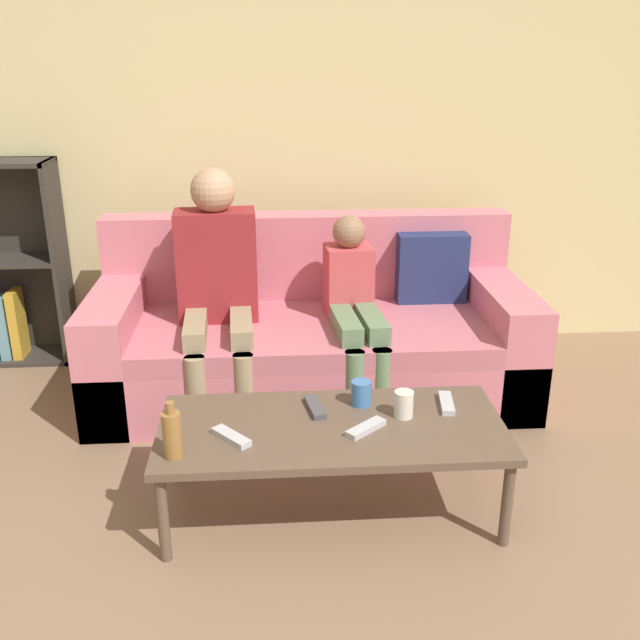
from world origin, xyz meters
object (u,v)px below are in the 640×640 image
(person_adult, at_px, (217,274))
(cup_near, at_px, (404,404))
(cup_far, at_px, (361,393))
(tv_remote_0, at_px, (231,437))
(person_child, at_px, (354,304))
(coffee_table, at_px, (332,433))
(tv_remote_1, at_px, (366,428))
(couch, at_px, (313,338))
(bottle, at_px, (172,434))
(tv_remote_2, at_px, (315,407))
(tv_remote_3, at_px, (446,403))

(person_adult, xyz_separation_m, cup_near, (0.74, -0.92, -0.23))
(cup_far, bearing_deg, tv_remote_0, -154.34)
(person_child, bearing_deg, cup_far, -99.20)
(coffee_table, bearing_deg, cup_far, 51.02)
(cup_far, bearing_deg, tv_remote_1, -92.08)
(coffee_table, height_order, person_child, person_child)
(person_adult, height_order, tv_remote_0, person_adult)
(couch, bearing_deg, tv_remote_0, -107.29)
(couch, distance_m, tv_remote_0, 1.19)
(tv_remote_0, bearing_deg, cup_near, -29.77)
(cup_near, xyz_separation_m, bottle, (-0.82, -0.22, 0.04))
(tv_remote_2, bearing_deg, coffee_table, -76.17)
(cup_near, height_order, tv_remote_2, cup_near)
(coffee_table, relative_size, person_child, 1.40)
(person_child, height_order, bottle, person_child)
(tv_remote_1, distance_m, bottle, 0.68)
(couch, height_order, cup_far, couch)
(couch, bearing_deg, cup_far, -81.59)
(person_adult, bearing_deg, coffee_table, -67.32)
(cup_far, bearing_deg, coffee_table, -128.98)
(coffee_table, xyz_separation_m, person_child, (0.18, 0.91, 0.17))
(person_adult, xyz_separation_m, tv_remote_2, (0.41, -0.85, -0.27))
(bottle, bearing_deg, person_child, 56.08)
(coffee_table, relative_size, tv_remote_0, 7.90)
(tv_remote_0, bearing_deg, bottle, 166.32)
(coffee_table, bearing_deg, tv_remote_2, 114.12)
(coffee_table, xyz_separation_m, person_adult, (-0.47, 0.97, 0.32))
(person_adult, relative_size, tv_remote_1, 7.09)
(person_adult, xyz_separation_m, person_child, (0.65, -0.06, -0.14))
(coffee_table, bearing_deg, person_child, 78.65)
(coffee_table, relative_size, person_adult, 1.11)
(tv_remote_1, bearing_deg, tv_remote_2, -175.45)
(tv_remote_1, bearing_deg, cup_far, 137.33)
(tv_remote_2, bearing_deg, person_child, 63.00)
(tv_remote_0, relative_size, tv_remote_2, 0.91)
(tv_remote_3, relative_size, bottle, 0.86)
(tv_remote_2, distance_m, bottle, 0.58)
(person_child, height_order, tv_remote_3, person_child)
(person_adult, xyz_separation_m, tv_remote_3, (0.92, -0.85, -0.27))
(tv_remote_2, bearing_deg, tv_remote_0, -157.13)
(couch, bearing_deg, person_adult, -169.42)
(cup_far, xyz_separation_m, tv_remote_1, (-0.01, -0.21, -0.04))
(cup_far, xyz_separation_m, tv_remote_3, (0.33, -0.03, -0.04))
(person_child, relative_size, tv_remote_0, 5.66)
(person_child, bearing_deg, couch, 137.97)
(couch, bearing_deg, tv_remote_1, -83.51)
(coffee_table, distance_m, cup_far, 0.21)
(tv_remote_1, height_order, tv_remote_3, same)
(person_adult, xyz_separation_m, cup_far, (0.59, -0.82, -0.24))
(coffee_table, relative_size, cup_near, 12.44)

